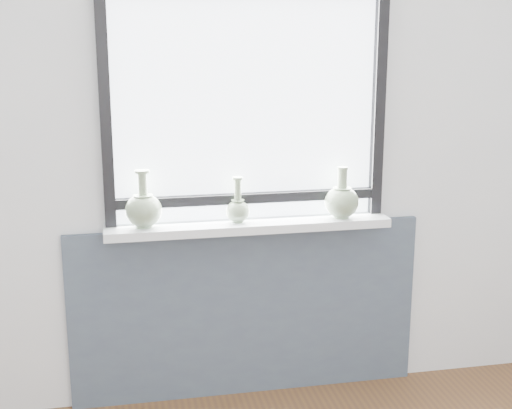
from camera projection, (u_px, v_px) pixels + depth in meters
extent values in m
cube|color=silver|center=(245.00, 132.00, 3.28)|extent=(3.60, 0.02, 2.60)
cube|color=#42515E|center=(247.00, 311.00, 3.46)|extent=(1.70, 0.03, 0.86)
cube|color=silver|center=(249.00, 226.00, 3.29)|extent=(1.32, 0.18, 0.04)
cube|color=black|center=(105.00, 109.00, 3.09)|extent=(0.05, 0.06, 1.05)
cube|color=black|center=(378.00, 103.00, 3.32)|extent=(0.05, 0.06, 1.05)
cube|color=black|center=(247.00, 198.00, 3.31)|extent=(1.20, 0.05, 0.04)
cube|color=white|center=(246.00, 111.00, 3.23)|extent=(1.20, 0.01, 1.00)
cylinder|color=gray|center=(144.00, 226.00, 3.19)|extent=(0.07, 0.07, 0.01)
ellipsoid|color=gray|center=(144.00, 211.00, 3.18)|extent=(0.17, 0.17, 0.15)
cone|color=gray|center=(143.00, 198.00, 3.16)|extent=(0.09, 0.09, 0.03)
cylinder|color=gray|center=(143.00, 186.00, 3.15)|extent=(0.04, 0.04, 0.12)
cylinder|color=gray|center=(142.00, 171.00, 3.13)|extent=(0.07, 0.07, 0.01)
cylinder|color=gray|center=(238.00, 221.00, 3.27)|extent=(0.05, 0.05, 0.01)
ellipsoid|color=gray|center=(238.00, 211.00, 3.26)|extent=(0.11, 0.11, 0.10)
cone|color=gray|center=(238.00, 203.00, 3.25)|extent=(0.06, 0.06, 0.03)
cylinder|color=gray|center=(238.00, 192.00, 3.24)|extent=(0.03, 0.03, 0.11)
cylinder|color=gray|center=(238.00, 178.00, 3.23)|extent=(0.05, 0.05, 0.01)
cylinder|color=gray|center=(341.00, 217.00, 3.35)|extent=(0.07, 0.07, 0.01)
ellipsoid|color=gray|center=(342.00, 202.00, 3.33)|extent=(0.16, 0.16, 0.15)
cone|color=gray|center=(342.00, 191.00, 3.32)|extent=(0.09, 0.09, 0.03)
cylinder|color=gray|center=(342.00, 180.00, 3.31)|extent=(0.05, 0.05, 0.11)
cylinder|color=gray|center=(343.00, 168.00, 3.30)|extent=(0.05, 0.05, 0.01)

